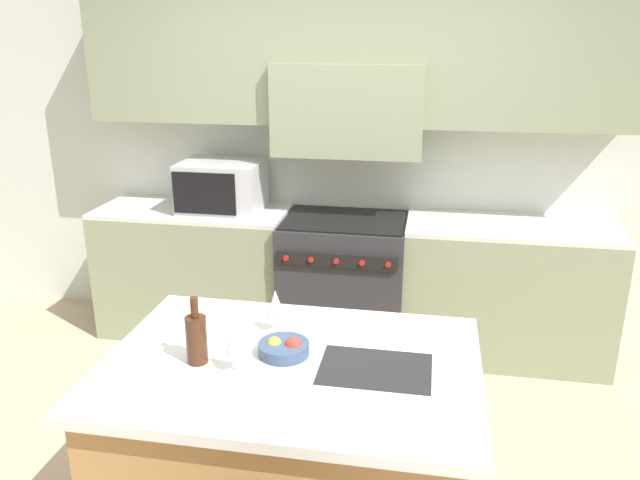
# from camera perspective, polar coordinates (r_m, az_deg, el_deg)

# --- Properties ---
(back_cabinetry) EXTENTS (10.00, 0.46, 2.70)m
(back_cabinetry) POSITION_cam_1_polar(r_m,az_deg,el_deg) (4.38, 2.90, 11.35)
(back_cabinetry) COLOR silver
(back_cabinetry) RESTS_ON ground_plane
(back_counter) EXTENTS (3.57, 0.62, 0.94)m
(back_counter) POSITION_cam_1_polar(r_m,az_deg,el_deg) (4.43, 2.23, -3.68)
(back_counter) COLOR gray
(back_counter) RESTS_ON ground_plane
(range_stove) EXTENTS (0.85, 0.70, 0.93)m
(range_stove) POSITION_cam_1_polar(r_m,az_deg,el_deg) (4.41, 2.19, -3.85)
(range_stove) COLOR #2D2D33
(range_stove) RESTS_ON ground_plane
(microwave) EXTENTS (0.56, 0.44, 0.35)m
(microwave) POSITION_cam_1_polar(r_m,az_deg,el_deg) (4.43, -8.98, 4.87)
(microwave) COLOR #B7B7BC
(microwave) RESTS_ON back_counter
(kitchen_island) EXTENTS (1.50, 1.06, 0.89)m
(kitchen_island) POSITION_cam_1_polar(r_m,az_deg,el_deg) (2.80, -2.51, -18.85)
(kitchen_island) COLOR #B7844C
(kitchen_island) RESTS_ON ground_plane
(wine_bottle) EXTENTS (0.08, 0.08, 0.28)m
(wine_bottle) POSITION_cam_1_polar(r_m,az_deg,el_deg) (2.54, -11.23, -8.78)
(wine_bottle) COLOR #422314
(wine_bottle) RESTS_ON kitchen_island
(wine_glass_near) EXTENTS (0.07, 0.07, 0.20)m
(wine_glass_near) POSITION_cam_1_polar(r_m,az_deg,el_deg) (2.44, -7.78, -9.10)
(wine_glass_near) COLOR white
(wine_glass_near) RESTS_ON kitchen_island
(wine_glass_far) EXTENTS (0.07, 0.07, 0.20)m
(wine_glass_far) POSITION_cam_1_polar(r_m,az_deg,el_deg) (2.73, -4.10, -5.81)
(wine_glass_far) COLOR white
(wine_glass_far) RESTS_ON kitchen_island
(fruit_bowl) EXTENTS (0.21, 0.21, 0.08)m
(fruit_bowl) POSITION_cam_1_polar(r_m,az_deg,el_deg) (2.59, -3.26, -9.82)
(fruit_bowl) COLOR #384C6B
(fruit_bowl) RESTS_ON kitchen_island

